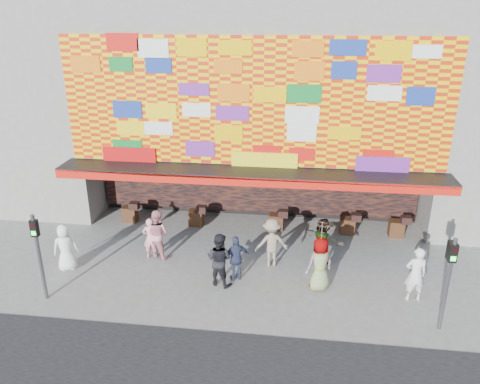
% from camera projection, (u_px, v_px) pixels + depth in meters
% --- Properties ---
extents(ground, '(90.00, 90.00, 0.00)m').
position_uv_depth(ground, '(239.00, 286.00, 16.04)').
color(ground, slate).
rests_on(ground, ground).
extents(shop_building, '(15.20, 9.40, 10.00)m').
position_uv_depth(shop_building, '(262.00, 93.00, 21.67)').
color(shop_building, gray).
rests_on(shop_building, ground).
extents(signal_left, '(0.22, 0.20, 3.00)m').
position_uv_depth(signal_left, '(38.00, 248.00, 14.71)').
color(signal_left, '#59595B').
rests_on(signal_left, ground).
extents(signal_right, '(0.22, 0.20, 3.00)m').
position_uv_depth(signal_right, '(449.00, 274.00, 13.24)').
color(signal_right, '#59595B').
rests_on(signal_right, ground).
extents(ped_a, '(1.02, 0.87, 1.77)m').
position_uv_depth(ped_a, '(66.00, 247.00, 16.79)').
color(ped_a, white).
rests_on(ped_a, ground).
extents(ped_b, '(0.65, 0.47, 1.63)m').
position_uv_depth(ped_b, '(151.00, 238.00, 17.61)').
color(ped_b, pink).
rests_on(ped_b, ground).
extents(ped_c, '(1.12, 0.99, 1.91)m').
position_uv_depth(ped_c, '(219.00, 259.00, 15.85)').
color(ped_c, black).
rests_on(ped_c, ground).
extents(ped_d, '(1.33, 0.95, 1.86)m').
position_uv_depth(ped_d, '(272.00, 243.00, 17.04)').
color(ped_d, gray).
rests_on(ped_d, ground).
extents(ped_e, '(1.05, 0.86, 1.68)m').
position_uv_depth(ped_e, '(236.00, 258.00, 16.14)').
color(ped_e, '#343C5B').
rests_on(ped_e, ground).
extents(ped_f, '(1.62, 1.40, 1.76)m').
position_uv_depth(ped_f, '(322.00, 241.00, 17.28)').
color(ped_f, gray).
rests_on(ped_f, ground).
extents(ped_g, '(1.11, 0.97, 1.91)m').
position_uv_depth(ped_g, '(320.00, 264.00, 15.56)').
color(ped_g, gray).
rests_on(ped_g, ground).
extents(ped_h, '(0.74, 0.53, 1.89)m').
position_uv_depth(ped_h, '(416.00, 274.00, 14.99)').
color(ped_h, silver).
rests_on(ped_h, ground).
extents(ped_i, '(1.12, 0.99, 1.93)m').
position_uv_depth(ped_i, '(157.00, 234.00, 17.62)').
color(ped_i, pink).
rests_on(ped_i, ground).
extents(parasol, '(1.18, 1.19, 1.77)m').
position_uv_depth(parasol, '(322.00, 233.00, 15.13)').
color(parasol, beige).
rests_on(parasol, ground).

